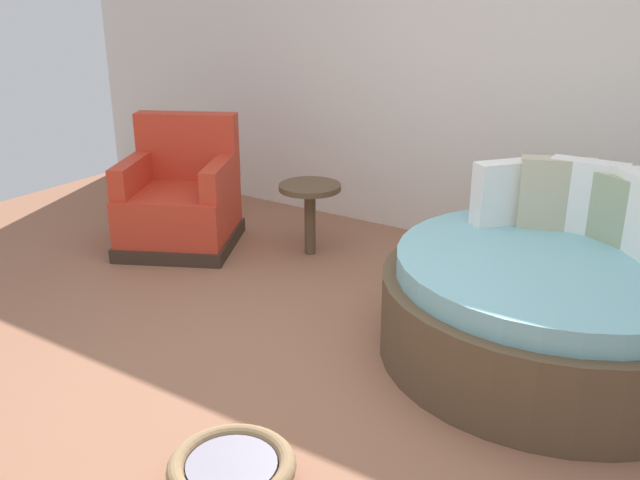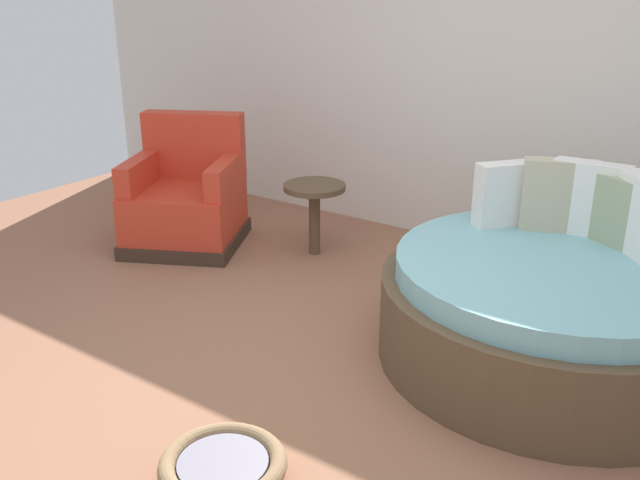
# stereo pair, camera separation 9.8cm
# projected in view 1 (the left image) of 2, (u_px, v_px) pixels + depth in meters

# --- Properties ---
(ground_plane) EXTENTS (8.00, 8.00, 0.02)m
(ground_plane) POSITION_uv_depth(u_px,v_px,m) (309.00, 389.00, 3.43)
(ground_plane) COLOR #936047
(back_wall) EXTENTS (8.00, 0.12, 2.61)m
(back_wall) POSITION_uv_depth(u_px,v_px,m) (502.00, 67.00, 4.81)
(back_wall) COLOR silver
(back_wall) RESTS_ON ground_plane
(round_daybed) EXTENTS (1.79, 1.79, 0.97)m
(round_daybed) POSITION_uv_depth(u_px,v_px,m) (555.00, 302.00, 3.64)
(round_daybed) COLOR brown
(round_daybed) RESTS_ON ground_plane
(red_armchair) EXTENTS (1.07, 1.07, 0.94)m
(red_armchair) POSITION_uv_depth(u_px,v_px,m) (181.00, 202.00, 5.16)
(red_armchair) COLOR #38281E
(red_armchair) RESTS_ON ground_plane
(pet_basket) EXTENTS (0.51, 0.51, 0.13)m
(pet_basket) POSITION_uv_depth(u_px,v_px,m) (232.00, 471.00, 2.74)
(pet_basket) COLOR #8E704C
(pet_basket) RESTS_ON ground_plane
(side_table) EXTENTS (0.44, 0.44, 0.52)m
(side_table) POSITION_uv_depth(u_px,v_px,m) (310.00, 197.00, 4.94)
(side_table) COLOR brown
(side_table) RESTS_ON ground_plane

